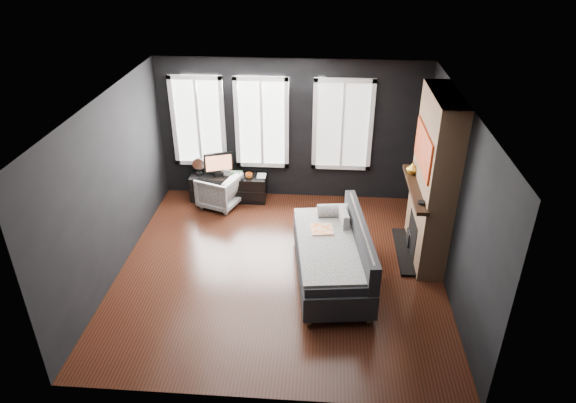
# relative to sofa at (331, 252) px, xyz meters

# --- Properties ---
(floor) EXTENTS (5.00, 5.00, 0.00)m
(floor) POSITION_rel_sofa_xyz_m (-0.78, 0.18, -0.48)
(floor) COLOR black
(floor) RESTS_ON ground
(ceiling) EXTENTS (5.00, 5.00, 0.00)m
(ceiling) POSITION_rel_sofa_xyz_m (-0.78, 0.18, 2.22)
(ceiling) COLOR white
(ceiling) RESTS_ON ground
(wall_back) EXTENTS (5.00, 0.02, 2.70)m
(wall_back) POSITION_rel_sofa_xyz_m (-0.78, 2.68, 0.87)
(wall_back) COLOR black
(wall_back) RESTS_ON ground
(wall_left) EXTENTS (0.02, 5.00, 2.70)m
(wall_left) POSITION_rel_sofa_xyz_m (-3.28, 0.18, 0.87)
(wall_left) COLOR black
(wall_left) RESTS_ON ground
(wall_right) EXTENTS (0.02, 5.00, 2.70)m
(wall_right) POSITION_rel_sofa_xyz_m (1.72, 0.18, 0.87)
(wall_right) COLOR black
(wall_right) RESTS_ON ground
(windows) EXTENTS (4.00, 0.16, 1.76)m
(windows) POSITION_rel_sofa_xyz_m (-1.23, 2.64, 1.90)
(windows) COLOR white
(windows) RESTS_ON wall_back
(fireplace) EXTENTS (0.70, 1.62, 2.70)m
(fireplace) POSITION_rel_sofa_xyz_m (1.52, 0.78, 0.87)
(fireplace) COLOR #93724C
(fireplace) RESTS_ON floor
(sofa) EXTENTS (1.37, 2.34, 0.95)m
(sofa) POSITION_rel_sofa_xyz_m (0.00, 0.00, 0.00)
(sofa) COLOR #27272A
(sofa) RESTS_ON floor
(stripe_pillow) EXTENTS (0.16, 0.41, 0.40)m
(stripe_pillow) POSITION_rel_sofa_xyz_m (0.18, 0.52, 0.21)
(stripe_pillow) COLOR gray
(stripe_pillow) RESTS_ON sofa
(armchair) EXTENTS (0.84, 0.87, 0.70)m
(armchair) POSITION_rel_sofa_xyz_m (-2.11, 2.13, -0.13)
(armchair) COLOR silver
(armchair) RESTS_ON floor
(media_console) EXTENTS (1.46, 0.46, 0.50)m
(media_console) POSITION_rel_sofa_xyz_m (-1.98, 2.42, -0.23)
(media_console) COLOR black
(media_console) RESTS_ON floor
(monitor) EXTENTS (0.58, 0.30, 0.51)m
(monitor) POSITION_rel_sofa_xyz_m (-2.16, 2.46, 0.28)
(monitor) COLOR black
(monitor) RESTS_ON media_console
(desk_fan) EXTENTS (0.25, 0.25, 0.34)m
(desk_fan) POSITION_rel_sofa_xyz_m (-2.55, 2.45, 0.20)
(desk_fan) COLOR #A4A4A4
(desk_fan) RESTS_ON media_console
(mug) EXTENTS (0.15, 0.13, 0.13)m
(mug) POSITION_rel_sofa_xyz_m (-1.57, 2.34, 0.09)
(mug) COLOR #D3641C
(mug) RESTS_ON media_console
(book) EXTENTS (0.17, 0.03, 0.23)m
(book) POSITION_rel_sofa_xyz_m (-1.42, 2.43, 0.14)
(book) COLOR beige
(book) RESTS_ON media_console
(storage_box) EXTENTS (0.20, 0.13, 0.11)m
(storage_box) POSITION_rel_sofa_xyz_m (-1.80, 2.37, 0.08)
(storage_box) COLOR #347741
(storage_box) RESTS_ON media_console
(mantel_vase) EXTENTS (0.21, 0.21, 0.19)m
(mantel_vase) POSITION_rel_sofa_xyz_m (1.27, 1.23, 0.85)
(mantel_vase) COLOR #C37A2D
(mantel_vase) RESTS_ON fireplace
(mantel_clock) EXTENTS (0.13, 0.13, 0.04)m
(mantel_clock) POSITION_rel_sofa_xyz_m (1.27, 0.23, 0.77)
(mantel_clock) COLOR black
(mantel_clock) RESTS_ON fireplace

